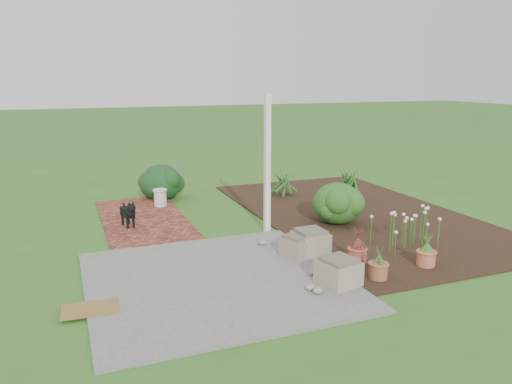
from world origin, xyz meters
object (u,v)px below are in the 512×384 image
object	(u,v)px
black_dog	(128,212)
evergreen_shrub	(337,202)
cream_ceramic_urn	(160,198)
stone_trough_near	(339,273)

from	to	relation	value
black_dog	evergreen_shrub	bearing A→B (deg)	-29.15
black_dog	cream_ceramic_urn	xyz separation A→B (m)	(0.85, 1.34, -0.11)
evergreen_shrub	cream_ceramic_urn	bearing A→B (deg)	139.91
stone_trough_near	cream_ceramic_urn	bearing A→B (deg)	105.91
cream_ceramic_urn	stone_trough_near	bearing A→B (deg)	-74.09
black_dog	evergreen_shrub	xyz separation A→B (m)	(3.81, -1.16, 0.11)
stone_trough_near	cream_ceramic_urn	world-z (taller)	cream_ceramic_urn
stone_trough_near	evergreen_shrub	size ratio (longest dim) A/B	0.51
black_dog	cream_ceramic_urn	distance (m)	1.59
stone_trough_near	evergreen_shrub	distance (m)	3.02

